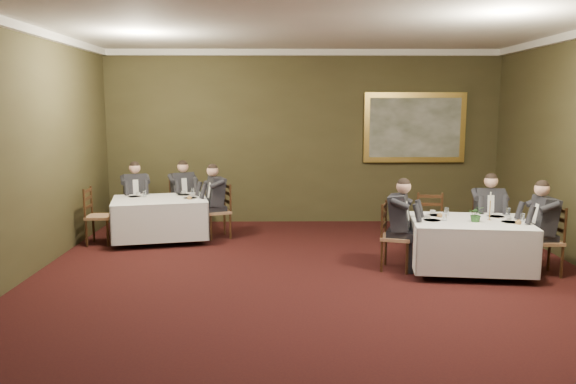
{
  "coord_description": "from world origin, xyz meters",
  "views": [
    {
      "loc": [
        -0.44,
        -6.48,
        2.39
      ],
      "look_at": [
        -0.34,
        1.58,
        1.15
      ],
      "focal_mm": 35.0,
      "sensor_mm": 36.0,
      "label": 1
    }
  ],
  "objects_px": {
    "diner_main_endleft": "(397,236)",
    "candlestick": "(490,209)",
    "chair_main_endright": "(544,255)",
    "centerpiece": "(476,213)",
    "diner_main_backright": "(487,226)",
    "diner_main_endright": "(544,239)",
    "table_second": "(160,216)",
    "diner_sec_endright": "(218,210)",
    "painting": "(415,128)",
    "diner_sec_backright": "(183,204)",
    "chair_sec_backright": "(183,215)",
    "chair_sec_endright": "(218,222)",
    "chair_sec_endleft": "(100,228)",
    "chair_main_endleft": "(395,251)",
    "chair_sec_backleft": "(136,217)",
    "diner_sec_backleft": "(136,206)",
    "table_main": "(469,242)",
    "chair_main_backright": "(486,240)",
    "chair_main_backleft": "(429,238)"
  },
  "relations": [
    {
      "from": "diner_main_endleft",
      "to": "candlestick",
      "type": "xyz_separation_m",
      "value": [
        1.31,
        -0.11,
        0.41
      ]
    },
    {
      "from": "chair_main_endright",
      "to": "centerpiece",
      "type": "bearing_deg",
      "value": 87.82
    },
    {
      "from": "diner_main_backright",
      "to": "diner_main_endright",
      "type": "height_order",
      "value": "same"
    },
    {
      "from": "table_second",
      "to": "diner_main_endright",
      "type": "height_order",
      "value": "diner_main_endright"
    },
    {
      "from": "diner_sec_endright",
      "to": "candlestick",
      "type": "bearing_deg",
      "value": -139.29
    },
    {
      "from": "chair_main_endright",
      "to": "painting",
      "type": "relative_size",
      "value": 0.49
    },
    {
      "from": "diner_main_endleft",
      "to": "diner_sec_backright",
      "type": "bearing_deg",
      "value": -108.64
    },
    {
      "from": "diner_main_backright",
      "to": "chair_sec_backright",
      "type": "relative_size",
      "value": 1.35
    },
    {
      "from": "chair_sec_endright",
      "to": "chair_sec_endleft",
      "type": "height_order",
      "value": "same"
    },
    {
      "from": "chair_main_endleft",
      "to": "chair_sec_backleft",
      "type": "height_order",
      "value": "same"
    },
    {
      "from": "diner_sec_backleft",
      "to": "chair_sec_backright",
      "type": "xyz_separation_m",
      "value": [
        0.85,
        0.2,
        -0.23
      ]
    },
    {
      "from": "chair_sec_backleft",
      "to": "chair_sec_backright",
      "type": "distance_m",
      "value": 0.88
    },
    {
      "from": "chair_main_endright",
      "to": "centerpiece",
      "type": "distance_m",
      "value": 1.16
    },
    {
      "from": "chair_sec_endright",
      "to": "diner_main_endleft",
      "type": "bearing_deg",
      "value": -147.82
    },
    {
      "from": "chair_sec_endright",
      "to": "candlestick",
      "type": "bearing_deg",
      "value": -139.4
    },
    {
      "from": "table_main",
      "to": "painting",
      "type": "height_order",
      "value": "painting"
    },
    {
      "from": "diner_sec_endright",
      "to": "candlestick",
      "type": "distance_m",
      "value": 4.7
    },
    {
      "from": "diner_main_endleft",
      "to": "diner_main_endright",
      "type": "height_order",
      "value": "same"
    },
    {
      "from": "diner_main_endleft",
      "to": "diner_sec_backleft",
      "type": "height_order",
      "value": "same"
    },
    {
      "from": "diner_main_endright",
      "to": "diner_sec_endright",
      "type": "xyz_separation_m",
      "value": [
        -4.89,
        2.32,
        0.0
      ]
    },
    {
      "from": "diner_main_backright",
      "to": "chair_sec_endleft",
      "type": "distance_m",
      "value": 6.5
    },
    {
      "from": "diner_sec_backleft",
      "to": "chair_sec_endleft",
      "type": "relative_size",
      "value": 1.35
    },
    {
      "from": "table_main",
      "to": "diner_sec_backleft",
      "type": "height_order",
      "value": "diner_sec_backleft"
    },
    {
      "from": "chair_main_endleft",
      "to": "diner_sec_endright",
      "type": "relative_size",
      "value": 0.74
    },
    {
      "from": "diner_main_endleft",
      "to": "diner_main_endright",
      "type": "relative_size",
      "value": 1.0
    },
    {
      "from": "diner_sec_backright",
      "to": "table_second",
      "type": "bearing_deg",
      "value": 48.48
    },
    {
      "from": "table_second",
      "to": "diner_main_endright",
      "type": "xyz_separation_m",
      "value": [
        5.89,
        -2.1,
        0.06
      ]
    },
    {
      "from": "centerpiece",
      "to": "diner_main_endright",
      "type": "bearing_deg",
      "value": -1.94
    },
    {
      "from": "table_second",
      "to": "chair_sec_backright",
      "type": "bearing_deg",
      "value": 75.2
    },
    {
      "from": "chair_sec_backleft",
      "to": "table_main",
      "type": "bearing_deg",
      "value": 135.09
    },
    {
      "from": "chair_sec_backright",
      "to": "diner_main_endleft",
      "type": "bearing_deg",
      "value": 116.42
    },
    {
      "from": "table_main",
      "to": "diner_sec_backright",
      "type": "relative_size",
      "value": 1.34
    },
    {
      "from": "diner_sec_backright",
      "to": "chair_sec_endleft",
      "type": "xyz_separation_m",
      "value": [
        -1.26,
        -1.13,
        -0.23
      ]
    },
    {
      "from": "table_main",
      "to": "chair_main_backright",
      "type": "xyz_separation_m",
      "value": [
        0.55,
        0.78,
        -0.17
      ]
    },
    {
      "from": "diner_main_backright",
      "to": "diner_main_endleft",
      "type": "xyz_separation_m",
      "value": [
        -1.57,
        -0.64,
        0.0
      ]
    },
    {
      "from": "chair_main_backleft",
      "to": "diner_sec_backright",
      "type": "distance_m",
      "value": 4.73
    },
    {
      "from": "diner_sec_backright",
      "to": "candlestick",
      "type": "distance_m",
      "value": 5.69
    },
    {
      "from": "chair_main_backleft",
      "to": "chair_main_backright",
      "type": "height_order",
      "value": "same"
    },
    {
      "from": "chair_main_backleft",
      "to": "chair_main_endright",
      "type": "bearing_deg",
      "value": 153.57
    },
    {
      "from": "diner_sec_backleft",
      "to": "diner_main_backright",
      "type": "bearing_deg",
      "value": 143.68
    },
    {
      "from": "chair_main_backleft",
      "to": "chair_main_endleft",
      "type": "height_order",
      "value": "same"
    },
    {
      "from": "diner_sec_endright",
      "to": "chair_sec_backleft",
      "type": "bearing_deg",
      "value": 50.96
    },
    {
      "from": "diner_sec_backright",
      "to": "painting",
      "type": "height_order",
      "value": "painting"
    },
    {
      "from": "diner_sec_backleft",
      "to": "chair_sec_endleft",
      "type": "xyz_separation_m",
      "value": [
        -0.4,
        -0.94,
        -0.23
      ]
    },
    {
      "from": "centerpiece",
      "to": "chair_main_endright",
      "type": "bearing_deg",
      "value": -1.92
    },
    {
      "from": "chair_main_endleft",
      "to": "diner_sec_endright",
      "type": "bearing_deg",
      "value": -107.29
    },
    {
      "from": "diner_main_backright",
      "to": "diner_sec_backleft",
      "type": "xyz_separation_m",
      "value": [
        -6.02,
        1.9,
        0.0
      ]
    },
    {
      "from": "chair_main_backright",
      "to": "diner_main_backright",
      "type": "xyz_separation_m",
      "value": [
        -0.0,
        -0.01,
        0.23
      ]
    },
    {
      "from": "table_main",
      "to": "diner_main_backright",
      "type": "distance_m",
      "value": 0.95
    },
    {
      "from": "chair_sec_backleft",
      "to": "chair_main_endright",
      "type": "bearing_deg",
      "value": 137.82
    }
  ]
}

